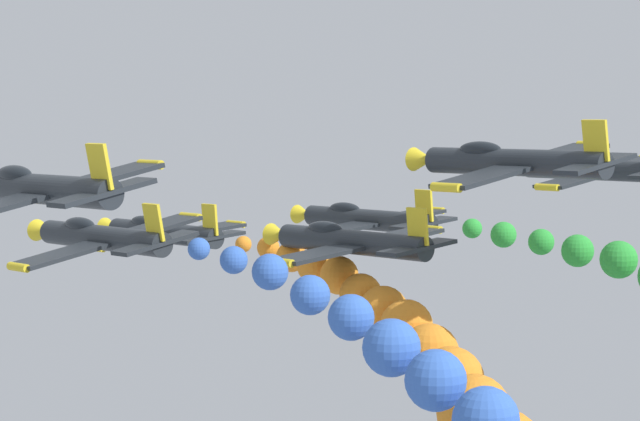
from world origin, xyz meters
TOP-DOWN VIEW (x-y plane):
  - airplane_lead at (0.28, 12.90)m, footprint 9.56×10.35m
  - smoke_trail_lead at (-3.26, -10.11)m, footprint 7.36×23.21m
  - airplane_left_inner at (-8.97, 4.67)m, footprint 9.46×10.35m
  - airplane_right_inner at (7.69, 4.85)m, footprint 9.55×10.35m
  - airplane_left_outer at (-0.43, -2.49)m, footprint 9.55×10.35m
  - airplane_right_outer at (-16.75, -3.20)m, footprint 9.44×10.35m
  - airplane_trailing at (17.28, -2.58)m, footprint 9.51×10.35m
  - airplane_high_slot at (0.52, -11.03)m, footprint 9.49×10.35m

SIDE VIEW (x-z plane):
  - smoke_trail_lead at x=-3.26m, z-range 74.84..82.67m
  - airplane_lead at x=0.28m, z-range 81.28..83.71m
  - airplane_left_outer at x=-0.43m, z-range 81.84..84.36m
  - airplane_right_inner at x=7.69m, z-range 82.04..84.52m
  - airplane_left_inner at x=-8.97m, z-range 81.87..84.78m
  - airplane_trailing at x=17.28m, z-range 84.52..87.23m
  - airplane_right_outer at x=-16.75m, z-range 84.61..87.57m
  - airplane_high_slot at x=0.52m, z-range 85.47..88.27m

